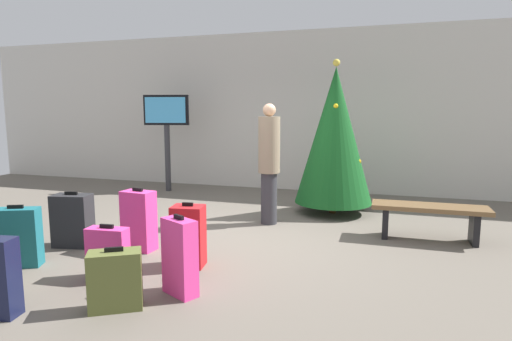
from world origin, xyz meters
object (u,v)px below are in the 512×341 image
at_px(flight_info_kiosk, 167,123).
at_px(suitcase_2, 139,221).
at_px(holiday_tree, 335,136).
at_px(suitcase_3, 180,257).
at_px(suitcase_1, 73,220).
at_px(suitcase_5, 188,236).
at_px(waiting_bench, 429,214).
at_px(suitcase_6, 115,280).
at_px(traveller_0, 269,161).
at_px(suitcase_8, 108,253).
at_px(suitcase_0, 18,237).

bearing_deg(flight_info_kiosk, suitcase_2, -66.29).
xyz_separation_m(holiday_tree, flight_info_kiosk, (-3.69, 0.96, 0.15)).
bearing_deg(suitcase_3, suitcase_2, 136.93).
bearing_deg(holiday_tree, suitcase_1, -136.73).
relative_size(holiday_tree, suitcase_5, 3.53).
height_order(flight_info_kiosk, waiting_bench, flight_info_kiosk).
height_order(waiting_bench, suitcase_6, suitcase_6).
xyz_separation_m(waiting_bench, traveller_0, (-2.29, 0.18, 0.62)).
distance_m(flight_info_kiosk, waiting_bench, 5.66).
height_order(holiday_tree, suitcase_1, holiday_tree).
height_order(suitcase_1, suitcase_3, suitcase_3).
relative_size(flight_info_kiosk, suitcase_3, 2.67).
bearing_deg(holiday_tree, traveller_0, -130.73).
distance_m(suitcase_1, suitcase_3, 2.20).
bearing_deg(suitcase_8, traveller_0, 68.35).
bearing_deg(flight_info_kiosk, suitcase_1, -79.43).
relative_size(suitcase_2, suitcase_3, 1.02).
distance_m(traveller_0, suitcase_1, 2.86).
height_order(suitcase_2, suitcase_6, suitcase_2).
distance_m(waiting_bench, traveller_0, 2.38).
distance_m(waiting_bench, suitcase_0, 5.10).
relative_size(traveller_0, suitcase_5, 2.52).
distance_m(suitcase_1, suitcase_2, 0.91).
bearing_deg(suitcase_6, suitcase_2, 115.37).
relative_size(suitcase_3, suitcase_5, 1.06).
bearing_deg(suitcase_0, suitcase_2, 42.47).
relative_size(traveller_0, suitcase_8, 3.19).
height_order(flight_info_kiosk, suitcase_1, flight_info_kiosk).
bearing_deg(suitcase_2, flight_info_kiosk, 113.71).
bearing_deg(suitcase_0, suitcase_6, -18.63).
relative_size(waiting_bench, suitcase_2, 1.89).
distance_m(traveller_0, suitcase_0, 3.46).
distance_m(waiting_bench, suitcase_3, 3.50).
bearing_deg(suitcase_8, suitcase_1, 144.90).
height_order(suitcase_2, suitcase_5, suitcase_2).
relative_size(flight_info_kiosk, suitcase_2, 2.62).
bearing_deg(suitcase_6, flight_info_kiosk, 114.19).
distance_m(flight_info_kiosk, suitcase_1, 4.00).
bearing_deg(flight_info_kiosk, waiting_bench, -22.70).
xyz_separation_m(suitcase_0, suitcase_1, (0.08, 0.78, 0.01)).
relative_size(waiting_bench, suitcase_8, 2.58).
height_order(flight_info_kiosk, suitcase_5, flight_info_kiosk).
bearing_deg(suitcase_0, traveller_0, 49.53).
bearing_deg(traveller_0, waiting_bench, -4.43).
distance_m(holiday_tree, flight_info_kiosk, 3.82).
height_order(traveller_0, suitcase_2, traveller_0).
bearing_deg(traveller_0, suitcase_1, -139.58).
bearing_deg(waiting_bench, suitcase_3, -133.54).
height_order(traveller_0, suitcase_6, traveller_0).
distance_m(suitcase_0, suitcase_6, 1.77).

